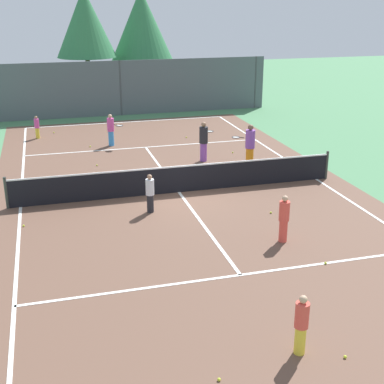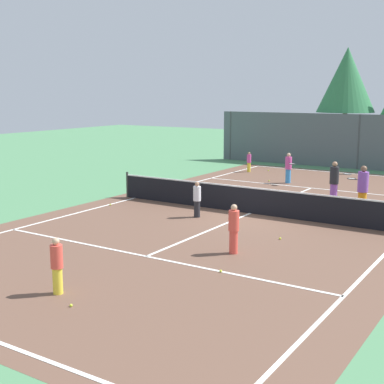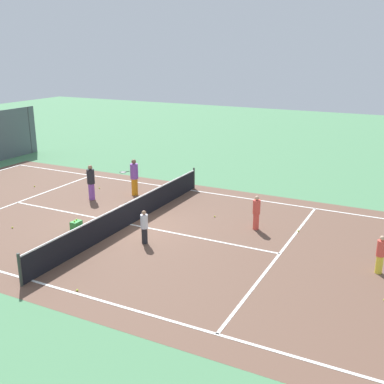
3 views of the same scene
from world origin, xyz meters
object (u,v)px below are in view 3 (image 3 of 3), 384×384
Objects in this scene: player_3 at (256,212)px; player_5 at (144,227)px; player_1 at (380,254)px; tennis_ball_5 at (99,188)px; player_6 at (134,177)px; tennis_ball_0 at (298,231)px; tennis_ball_6 at (215,216)px; tennis_ball_9 at (34,186)px; player_4 at (91,182)px; ball_crate at (76,225)px; tennis_ball_3 at (77,290)px; tennis_ball_2 at (12,228)px.

player_3 is 4.58m from player_5.
player_1 is 19.74× the size of tennis_ball_5.
player_6 reaches higher than tennis_ball_0.
tennis_ball_6 is at bearing -17.41° from player_5.
player_1 is at bearing -97.53° from tennis_ball_9.
player_6 is at bearing 77.03° from tennis_ball_6.
player_4 is 4.16m from tennis_ball_9.
tennis_ball_6 is at bearing -99.67° from tennis_ball_5.
tennis_ball_5 is 1.00× the size of tennis_ball_9.
player_5 is 19.66× the size of tennis_ball_6.
tennis_ball_6 is (2.38, 6.92, -0.63)m from player_1.
tennis_ball_0 is (0.51, -1.61, -0.69)m from player_3.
tennis_ball_5 is (1.62, 0.81, -0.85)m from player_4.
player_6 is 2.44m from tennis_ball_5.
ball_crate is 6.73× the size of tennis_ball_9.
player_4 is at bearing 81.51° from player_1.
tennis_ball_3 is 1.00× the size of tennis_ball_6.
player_5 is at bearing 2.01° from tennis_ball_3.
tennis_ball_3 is at bearing -129.40° from tennis_ball_9.
tennis_ball_0 and tennis_ball_5 have the same top height.
tennis_ball_6 is 1.00× the size of tennis_ball_9.
player_3 reaches higher than tennis_ball_3.
player_5 is at bearing -142.90° from player_6.
tennis_ball_2 is 6.15m from tennis_ball_5.
tennis_ball_2 is at bearing 116.39° from player_3.
tennis_ball_9 is (4.83, 3.58, 0.00)m from tennis_ball_2.
ball_crate is at bearing 40.44° from tennis_ball_3.
ball_crate reaches higher than tennis_ball_3.
player_5 is 5.78m from tennis_ball_2.
ball_crate is 8.91m from tennis_ball_0.
player_3 is at bearing -63.61° from tennis_ball_2.
player_6 is (4.89, 3.70, 0.27)m from player_5.
player_6 is at bearing 73.45° from player_1.
tennis_ball_9 is (-0.08, 14.05, 0.00)m from tennis_ball_0.
tennis_ball_6 is at bearing -54.13° from tennis_ball_2.
tennis_ball_6 is (7.77, -1.04, 0.00)m from tennis_ball_3.
ball_crate is 2.66m from tennis_ball_2.
player_4 reaches higher than tennis_ball_6.
player_4 is 25.92× the size of tennis_ball_6.
player_1 is at bearing -55.90° from tennis_ball_3.
tennis_ball_2 is (-4.90, 10.47, 0.00)m from tennis_ball_0.
ball_crate reaches higher than tennis_ball_6.
tennis_ball_5 is at bearing 26.61° from player_4.
player_1 reaches higher than tennis_ball_3.
player_5 reaches higher than ball_crate.
tennis_ball_0 is at bearing -52.30° from player_5.
tennis_ball_2 is at bearing 101.62° from player_5.
tennis_ball_6 is at bearing 75.69° from player_3.
player_6 is at bearing 76.63° from player_3.
player_1 reaches higher than tennis_ball_5.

